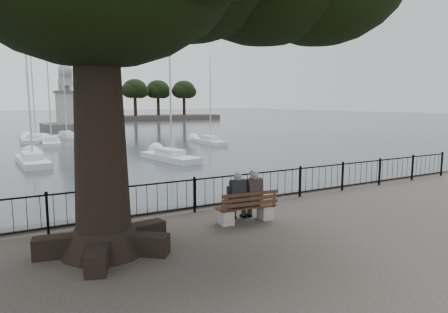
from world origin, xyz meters
TOP-DOWN VIEW (x-y plane):
  - harbor at (0.00, 3.00)m, footprint 260.00×260.00m
  - railing at (0.00, 2.50)m, footprint 22.06×0.06m
  - bench at (-0.17, 0.93)m, footprint 1.71×0.66m
  - person_left at (-0.45, 1.06)m, footprint 0.43×0.72m
  - person_right at (0.05, 1.01)m, footprint 0.43×0.72m
  - lion_monument at (2.00, 49.93)m, footprint 6.39×6.39m
  - sailboat_b at (-4.15, 21.75)m, footprint 1.96×5.83m
  - sailboat_c at (4.70, 18.97)m, footprint 2.69×6.01m
  - sailboat_d at (12.47, 27.88)m, footprint 1.44×5.18m
  - sailboat_f at (-1.65, 34.35)m, footprint 2.06×5.79m
  - sailboat_g at (5.34, 36.84)m, footprint 2.40×4.92m
  - sailboat_h at (-2.75, 38.53)m, footprint 3.24×5.87m
  - sailboat_i at (0.63, 40.66)m, footprint 2.72×4.89m
  - far_shore at (25.54, 79.46)m, footprint 30.00×8.60m

SIDE VIEW (x-z plane):
  - sailboat_d at x=12.47m, z-range -5.08..3.63m
  - sailboat_i at x=0.63m, z-range -5.07..3.64m
  - sailboat_g at x=5.34m, z-range -5.17..3.75m
  - sailboat_c at x=4.70m, z-range -6.39..5.05m
  - sailboat_f at x=-1.65m, z-range -6.90..5.61m
  - sailboat_b at x=-4.15m, z-range -7.17..5.91m
  - sailboat_h at x=-2.75m, z-range -7.26..6.01m
  - harbor at x=0.00m, z-range -1.10..0.10m
  - bench at x=-0.17m, z-range -0.13..0.75m
  - railing at x=0.00m, z-range 0.06..1.06m
  - person_left at x=-0.45m, z-range -0.06..1.34m
  - person_right at x=0.05m, z-range -0.06..1.34m
  - lion_monument at x=2.00m, z-range -3.30..6.02m
  - far_shore at x=25.54m, z-range -1.59..7.59m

